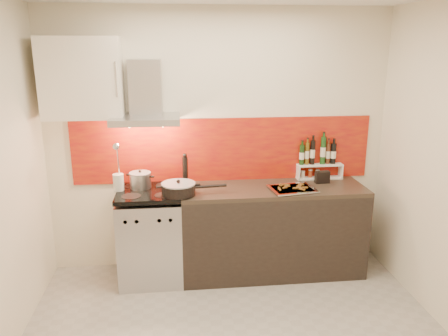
{
  "coord_description": "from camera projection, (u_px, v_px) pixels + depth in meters",
  "views": [
    {
      "loc": [
        -0.43,
        -2.87,
        2.22
      ],
      "look_at": [
        0.0,
        0.95,
        1.15
      ],
      "focal_mm": 35.0,
      "sensor_mm": 36.0,
      "label": 1
    }
  ],
  "objects": [
    {
      "name": "stock_pot",
      "position": [
        140.0,
        180.0,
        4.18
      ],
      "size": [
        0.21,
        0.21,
        0.18
      ],
      "color": "#B7B7BA",
      "rests_on": "range_stove"
    },
    {
      "name": "range_hood",
      "position": [
        145.0,
        100.0,
        4.03
      ],
      "size": [
        0.62,
        0.5,
        0.61
      ],
      "color": "#B7B7BA",
      "rests_on": "back_wall"
    },
    {
      "name": "range_stove",
      "position": [
        151.0,
        236.0,
        4.24
      ],
      "size": [
        0.6,
        0.6,
        0.91
      ],
      "color": "#B7B7BA",
      "rests_on": "ground"
    },
    {
      "name": "counter",
      "position": [
        272.0,
        230.0,
        4.38
      ],
      "size": [
        1.8,
        0.6,
        0.9
      ],
      "color": "black",
      "rests_on": "ground"
    },
    {
      "name": "backsplash",
      "position": [
        224.0,
        150.0,
        4.4
      ],
      "size": [
        3.0,
        0.02,
        0.64
      ],
      "primitive_type": "cube",
      "color": "maroon",
      "rests_on": "back_wall"
    },
    {
      "name": "upper_cabinet",
      "position": [
        82.0,
        78.0,
        3.91
      ],
      "size": [
        0.7,
        0.35,
        0.72
      ],
      "primitive_type": "cube",
      "color": "white",
      "rests_on": "back_wall"
    },
    {
      "name": "saute_pan",
      "position": [
        179.0,
        189.0,
        4.0
      ],
      "size": [
        0.61,
        0.31,
        0.14
      ],
      "color": "black",
      "rests_on": "range_stove"
    },
    {
      "name": "baking_tray",
      "position": [
        292.0,
        189.0,
        4.15
      ],
      "size": [
        0.46,
        0.38,
        0.03
      ],
      "color": "silver",
      "rests_on": "counter"
    },
    {
      "name": "caddy_box",
      "position": [
        322.0,
        177.0,
        4.37
      ],
      "size": [
        0.15,
        0.07,
        0.12
      ],
      "primitive_type": "cube",
      "rotation": [
        0.0,
        0.0,
        0.08
      ],
      "color": "black",
      "rests_on": "counter"
    },
    {
      "name": "utensil_jar",
      "position": [
        118.0,
        177.0,
        4.08
      ],
      "size": [
        0.1,
        0.15,
        0.48
      ],
      "color": "silver",
      "rests_on": "range_stove"
    },
    {
      "name": "pepper_mill",
      "position": [
        185.0,
        171.0,
        4.24
      ],
      "size": [
        0.05,
        0.05,
        0.33
      ],
      "color": "black",
      "rests_on": "counter"
    },
    {
      "name": "step_shelf",
      "position": [
        318.0,
        161.0,
        4.49
      ],
      "size": [
        0.47,
        0.13,
        0.44
      ],
      "color": "white",
      "rests_on": "counter"
    },
    {
      "name": "back_wall",
      "position": [
        219.0,
        142.0,
        4.38
      ],
      "size": [
        3.4,
        0.02,
        2.6
      ],
      "primitive_type": "cube",
      "color": "silver",
      "rests_on": "ground"
    }
  ]
}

